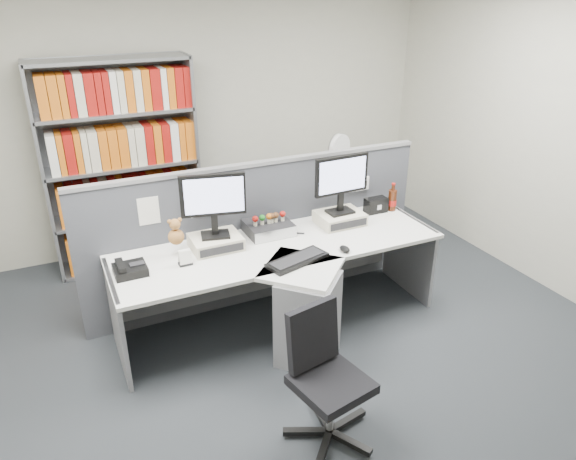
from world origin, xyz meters
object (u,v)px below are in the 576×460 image
desk (291,287)px  monitor_right (341,179)px  shelving_unit (123,169)px  office_chair (324,373)px  monitor_left (213,200)px  desk_fan (339,152)px  desktop_pc (268,228)px  speaker (376,205)px  mouse (345,249)px  cola_bottle (392,200)px  desk_calendar (185,258)px  desk_phone (129,269)px  filing_cabinet (336,211)px  keyboard (297,260)px

desk → monitor_right: 1.00m
shelving_unit → office_chair: bearing=-76.9°
monitor_left → office_chair: monitor_left is taller
monitor_left → desk_fan: size_ratio=1.01×
desktop_pc → speaker: size_ratio=1.83×
mouse → cola_bottle: 0.96m
mouse → office_chair: (-0.65, -0.90, -0.28)m
shelving_unit → monitor_right: bearing=-43.6°
monitor_left → mouse: (0.87, -0.47, -0.38)m
desk_calendar → cola_bottle: (1.96, 0.23, 0.05)m
monitor_right → cola_bottle: size_ratio=1.94×
monitor_left → desktop_pc: size_ratio=1.38×
shelving_unit → desk: bearing=-64.0°
desk_calendar → desk_fan: desk_fan is taller
speaker → office_chair: (-1.30, -1.45, -0.33)m
desktop_pc → desk_phone: desk_phone is taller
mouse → desk_fan: size_ratio=0.22×
monitor_left → office_chair: size_ratio=0.58×
monitor_right → mouse: size_ratio=4.59×
desk_calendar → speaker: 1.82m
filing_cabinet → office_chair: office_chair is taller
cola_bottle → desktop_pc: bearing=179.2°
monitor_right → cola_bottle: monitor_right is taller
monitor_left → filing_cabinet: 2.09m
shelving_unit → desk_fan: shelving_unit is taller
keyboard → shelving_unit: (-0.91, 1.94, 0.24)m
filing_cabinet → desk_fan: bearing=-90.0°
monitor_right → mouse: monitor_right is taller
filing_cabinet → cola_bottle: bearing=-89.4°
speaker → office_chair: 1.97m
desktop_pc → desk_fan: desk_fan is taller
desk_calendar → desk_phone: bearing=175.1°
desk_calendar → speaker: (1.80, 0.25, 0.02)m
desk_calendar → office_chair: 1.34m
desk_fan → cola_bottle: bearing=-89.4°
keyboard → desk_fan: size_ratio=1.04×
cola_bottle → desk_fan: 0.98m
desktop_pc → filing_cabinet: desktop_pc is taller
monitor_left → mouse: bearing=-28.4°
speaker → monitor_left: bearing=-176.9°
desktop_pc → desk_fan: size_ratio=0.73×
desk → desk_phone: 1.21m
mouse → speaker: speaker is taller
monitor_right → filing_cabinet: 1.39m
mouse → desktop_pc: bearing=126.1°
monitor_left → office_chair: (0.22, -1.37, -0.66)m
mouse → office_chair: bearing=-126.1°
desktop_pc → desk_fan: 1.53m
desk → office_chair: (-0.24, -0.98, 0.00)m
shelving_unit → filing_cabinet: bearing=-12.1°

